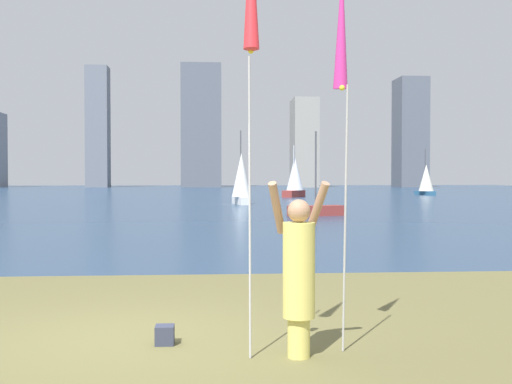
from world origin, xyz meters
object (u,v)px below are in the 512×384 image
object	(u,v)px
sailboat_0	(295,177)
sailboat_2	(316,210)
person	(299,271)
sailboat_1	(426,179)
sailboat_3	(241,179)
kite_flag_right	(342,33)
bag	(165,335)

from	to	relation	value
sailboat_0	sailboat_2	bearing A→B (deg)	-95.49
person	sailboat_1	size ratio (longest dim) A/B	0.40
sailboat_0	sailboat_3	world-z (taller)	sailboat_3
sailboat_0	sailboat_1	distance (m)	14.80
kite_flag_right	sailboat_0	distance (m)	49.53
person	kite_flag_right	size ratio (longest dim) A/B	0.43
kite_flag_right	bag	xyz separation A→B (m)	(-1.94, 0.29, -3.33)
person	bag	distance (m)	1.74
sailboat_2	sailboat_3	bearing A→B (deg)	103.74
sailboat_0	bag	bearing A→B (deg)	-99.31
person	sailboat_0	distance (m)	49.88
kite_flag_right	sailboat_2	bearing A→B (deg)	81.15
bag	sailboat_2	world-z (taller)	sailboat_2
sailboat_2	person	bearing A→B (deg)	-99.96
sailboat_3	person	bearing A→B (deg)	-91.79
sailboat_2	kite_flag_right	bearing A→B (deg)	-98.85
bag	sailboat_3	size ratio (longest dim) A/B	0.04
kite_flag_right	sailboat_3	xyz separation A→B (m)	(0.59, 34.71, -1.73)
person	sailboat_1	distance (m)	58.33
bag	sailboat_3	xyz separation A→B (m)	(2.53, 34.41, 1.60)
kite_flag_right	sailboat_0	world-z (taller)	sailboat_0
kite_flag_right	sailboat_3	bearing A→B (deg)	89.03
person	kite_flag_right	bearing A→B (deg)	18.31
sailboat_1	sailboat_2	xyz separation A→B (m)	(-16.40, -31.65, -1.24)
person	sailboat_1	world-z (taller)	sailboat_1
sailboat_0	sailboat_1	xyz separation A→B (m)	(13.85, 5.20, -0.23)
sailboat_0	sailboat_2	xyz separation A→B (m)	(-2.54, -26.45, -1.47)
person	bag	size ratio (longest dim) A/B	8.60
sailboat_0	sailboat_3	size ratio (longest dim) A/B	0.94
sailboat_1	sailboat_3	size ratio (longest dim) A/B	0.93
sailboat_0	sailboat_1	world-z (taller)	sailboat_0
bag	sailboat_1	xyz separation A→B (m)	(21.86, 54.04, 1.43)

